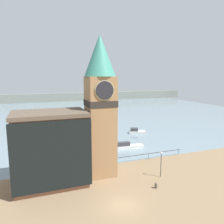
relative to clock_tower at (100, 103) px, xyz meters
name	(u,v)px	position (x,y,z in m)	size (l,w,h in m)	color
ground_plane	(122,205)	(-0.19, -8.85, -10.88)	(160.00, 160.00, 0.00)	#846B4C
water	(56,112)	(-0.19, 62.90, -10.88)	(160.00, 120.00, 0.00)	gray
far_shoreline	(48,98)	(-0.19, 102.90, -8.38)	(180.00, 3.00, 5.00)	gray
pier_railing	(148,154)	(9.70, 2.65, -9.91)	(13.50, 0.08, 1.09)	#333338
clock_tower	(100,103)	(0.00, 0.00, 0.00)	(4.51, 4.51, 20.49)	#9E754C
pier_building	(51,148)	(-7.29, -0.61, -5.82)	(9.76, 6.64, 10.08)	#935B42
boat_near	(127,146)	(8.51, 9.40, -10.36)	(6.48, 2.01, 1.44)	silver
boat_far	(136,131)	(15.90, 19.85, -10.37)	(4.58, 3.33, 1.40)	silver
mooring_bollard_near	(156,185)	(5.55, -6.75, -10.46)	(0.37, 0.37, 0.77)	brown
lamp_post	(161,159)	(7.97, -4.07, -8.18)	(0.32, 0.32, 3.84)	#2D2D33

